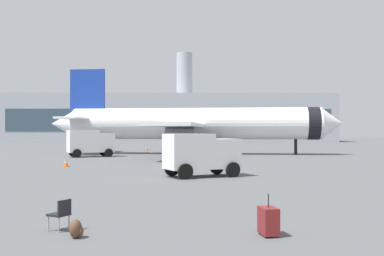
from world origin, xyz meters
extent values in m
cylinder|color=white|center=(1.21, 50.13, 3.70)|extent=(30.24, 7.79, 3.80)
cone|color=white|center=(17.27, 47.96, 3.70)|extent=(2.86, 3.90, 3.61)
cone|color=white|center=(-15.24, 52.35, 3.70)|extent=(3.63, 3.82, 3.42)
cylinder|color=black|center=(15.09, 48.25, 3.70)|extent=(1.91, 4.03, 3.88)
cube|color=white|center=(1.29, 58.19, 3.40)|extent=(6.90, 16.50, 0.36)
cube|color=white|center=(-0.85, 42.33, 3.40)|extent=(6.90, 16.50, 0.36)
cylinder|color=gray|center=(0.96, 55.71, 2.10)|extent=(3.47, 2.61, 2.20)
cylinder|color=gray|center=(-0.51, 44.81, 2.10)|extent=(3.47, 2.61, 2.20)
cube|color=#193899|center=(-12.16, 51.94, 7.30)|extent=(4.41, 0.95, 6.40)
cube|color=white|center=(-12.23, 55.17, 4.30)|extent=(3.38, 6.29, 0.24)
cube|color=white|center=(-13.09, 48.83, 4.30)|extent=(3.38, 6.29, 0.24)
cylinder|color=black|center=(13.11, 48.52, 0.90)|extent=(0.36, 0.36, 1.80)
cylinder|color=black|center=(-0.45, 52.77, 0.90)|extent=(0.44, 0.44, 1.80)
cylinder|color=black|center=(-1.09, 48.02, 0.90)|extent=(0.44, 0.44, 1.80)
cube|color=white|center=(-8.77, 44.93, 1.52)|extent=(2.42, 2.69, 2.04)
cube|color=#1E232D|center=(-8.12, 45.22, 2.00)|extent=(0.87, 1.84, 0.84)
cube|color=white|center=(-10.97, 43.96, 1.70)|extent=(3.74, 3.27, 2.40)
cylinder|color=black|center=(-9.13, 46.03, 0.45)|extent=(0.91, 0.56, 0.90)
cylinder|color=black|center=(-8.20, 43.93, 0.45)|extent=(0.91, 0.56, 0.90)
cylinder|color=black|center=(-12.20, 44.68, 0.45)|extent=(0.91, 0.56, 0.90)
cylinder|color=black|center=(-11.27, 42.57, 0.45)|extent=(0.91, 0.56, 0.90)
cube|color=white|center=(2.16, 22.82, 1.39)|extent=(2.40, 2.53, 1.78)
cube|color=#1E232D|center=(2.85, 23.11, 1.81)|extent=(0.77, 1.69, 0.74)
cube|color=white|center=(0.13, 21.97, 1.55)|extent=(3.21, 2.87, 2.10)
cylinder|color=black|center=(1.95, 23.88, 0.45)|extent=(0.91, 0.55, 0.90)
cylinder|color=black|center=(2.77, 21.94, 0.45)|extent=(0.91, 0.55, 0.90)
cylinder|color=black|center=(-0.88, 22.68, 0.45)|extent=(0.91, 0.55, 0.90)
cylinder|color=black|center=(-0.07, 20.74, 0.45)|extent=(0.91, 0.55, 0.90)
cube|color=#F2590C|center=(-5.37, 59.76, 0.02)|extent=(0.44, 0.44, 0.04)
cone|color=#F2590C|center=(-5.37, 59.76, 0.33)|extent=(0.36, 0.36, 0.58)
cylinder|color=white|center=(-5.37, 59.76, 0.36)|extent=(0.23, 0.23, 0.10)
cube|color=#F2590C|center=(-9.23, 30.13, 0.02)|extent=(0.44, 0.44, 0.04)
cone|color=#F2590C|center=(-9.23, 30.13, 0.32)|extent=(0.36, 0.36, 0.57)
cylinder|color=white|center=(-9.23, 30.13, 0.35)|extent=(0.23, 0.23, 0.10)
cube|color=#F2590C|center=(-1.70, 58.77, 0.02)|extent=(0.44, 0.44, 0.04)
cone|color=#F2590C|center=(-1.70, 58.77, 0.37)|extent=(0.36, 0.36, 0.66)
cylinder|color=white|center=(-1.70, 58.77, 0.40)|extent=(0.23, 0.23, 0.10)
cube|color=maroon|center=(2.05, 6.70, 0.39)|extent=(0.51, 0.70, 0.70)
cylinder|color=black|center=(2.05, 6.70, 0.92)|extent=(0.02, 0.02, 0.36)
cylinder|color=black|center=(2.01, 6.92, 0.04)|extent=(0.08, 0.04, 0.08)
cylinder|color=black|center=(2.09, 6.48, 0.04)|extent=(0.08, 0.04, 0.08)
ellipsoid|color=brown|center=(-2.93, 6.53, 0.24)|extent=(0.32, 0.40, 0.48)
ellipsoid|color=brown|center=(-2.79, 6.53, 0.17)|extent=(0.12, 0.28, 0.24)
cube|color=black|center=(-3.60, 7.43, 0.44)|extent=(0.65, 0.65, 0.06)
cube|color=black|center=(-3.42, 7.33, 0.66)|extent=(0.28, 0.44, 0.40)
cylinder|color=#999EA5|center=(-3.87, 7.36, 0.22)|extent=(0.04, 0.04, 0.44)
cylinder|color=#999EA5|center=(-3.68, 7.69, 0.22)|extent=(0.04, 0.04, 0.44)
cylinder|color=#999EA5|center=(-3.53, 7.17, 0.22)|extent=(0.04, 0.04, 0.44)
cylinder|color=#999EA5|center=(-3.34, 7.51, 0.22)|extent=(0.04, 0.04, 0.44)
cube|color=#9EA3AD|center=(-3.82, 121.96, 6.32)|extent=(87.33, 21.87, 12.65)
cube|color=#334756|center=(-3.82, 110.97, 5.69)|extent=(82.97, 0.10, 5.69)
cylinder|color=#9EA3AD|center=(0.10, 121.96, 18.65)|extent=(4.40, 4.40, 12.00)
camera|label=1|loc=(-0.17, -5.19, 2.72)|focal=42.71mm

